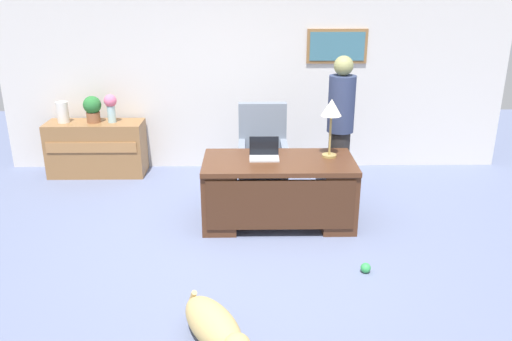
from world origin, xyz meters
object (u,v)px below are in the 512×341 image
Objects in this scene: vase_with_flowers at (111,106)px; vase_empty at (63,112)px; potted_plant at (92,108)px; dog_toy_ball at (366,268)px; armchair at (263,155)px; desk_lamp at (331,111)px; credenza at (97,148)px; dog_lying at (215,327)px; person_standing at (340,126)px; desk at (279,190)px; laptop at (264,153)px.

vase_with_flowers reaches higher than vase_empty.
dog_toy_ball is (3.18, -2.68, -0.90)m from potted_plant.
desk_lamp is at bearing -47.07° from armchair.
vase_with_flowers is (0.25, 0.00, 0.60)m from credenza.
desk_lamp is 2.27× the size of vase_empty.
dog_lying is 2.77× the size of vase_empty.
person_standing is 3.26m from dog_lying.
desk is 2.96m from potted_plant.
desk_lamp is 1.78× the size of potted_plant.
laptop is at bearing -33.43° from potted_plant.
credenza reaches higher than dog_lying.
vase_empty is at bearing 150.76° from laptop.
dog_lying is at bearing -98.18° from armchair.
credenza is 2.75m from laptop.
credenza is 3.44m from desk_lamp.
desk is 2.91m from credenza.
vase_empty is (-0.65, 0.00, -0.09)m from vase_with_flowers.
credenza is 3.35m from person_standing.
dog_lying is 4.10m from vase_with_flowers.
vase_empty is at bearing 179.80° from credenza.
person_standing reaches higher than potted_plant.
dog_toy_ball is (0.76, -1.07, -0.35)m from desk.
potted_plant is at bearing 153.91° from desk_lamp.
potted_plant is (-1.85, 3.68, 0.79)m from dog_lying.
vase_with_flowers is at bearing 143.47° from laptop.
person_standing is (0.78, 0.79, 0.51)m from desk.
potted_plant reaches higher than credenza.
person_standing is 6.16× the size of vase_empty.
desk is 4.29× the size of vase_with_flowers.
person_standing is at bearing 36.06° from laptop.
person_standing is 1.17m from laptop.
person_standing is 4.55× the size of vase_with_flowers.
dog_toy_ball is (1.33, 1.00, -0.11)m from dog_lying.
credenza is at bearing -179.67° from vase_with_flowers.
desk_lamp reaches higher than desk.
desk_lamp reaches higher than dog_lying.
person_standing is at bearing -14.19° from credenza.
laptop is at bearing -90.51° from armchair.
laptop is at bearing -143.94° from person_standing.
desk_lamp is (0.56, 0.14, 0.85)m from desk.
desk_lamp is at bearing 2.79° from laptop.
dog_lying is at bearing -100.93° from laptop.
credenza is at bearing 139.92° from dog_toy_ball.
vase_with_flowers is 0.66m from vase_empty.
vase_with_flowers is 1.06× the size of potted_plant.
vase_empty is (-2.25, 3.68, 0.73)m from dog_lying.
person_standing reaches higher than dog_toy_ball.
person_standing is at bearing 64.60° from dog_lying.
dog_lying is (-0.58, -2.08, -0.24)m from desk.
armchair is 1.75× the size of desk_lamp.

